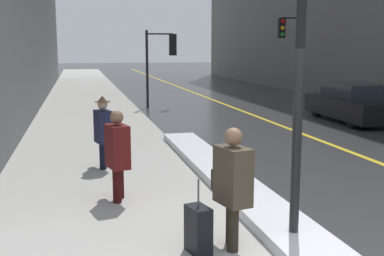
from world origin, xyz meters
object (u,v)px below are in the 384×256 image
(pedestrian_with_shoulder_bag, at_px, (232,182))
(rolling_suitcase, at_px, (198,230))
(parked_car_black, at_px, (356,103))
(lamp_post, at_px, (301,13))
(traffic_light_near, at_px, (164,52))
(pedestrian_in_glasses, at_px, (117,151))
(traffic_light_far, at_px, (290,39))
(pedestrian_nearside, at_px, (103,129))

(pedestrian_with_shoulder_bag, height_order, rolling_suitcase, pedestrian_with_shoulder_bag)
(parked_car_black, relative_size, rolling_suitcase, 4.62)
(pedestrian_with_shoulder_bag, bearing_deg, lamp_post, 70.24)
(traffic_light_near, xyz_separation_m, pedestrian_in_glasses, (-2.99, -12.51, -1.50))
(traffic_light_far, xyz_separation_m, rolling_suitcase, (-8.13, -15.20, -2.60))
(lamp_post, distance_m, traffic_light_near, 14.88)
(rolling_suitcase, bearing_deg, parked_car_black, 125.59)
(traffic_light_near, bearing_deg, pedestrian_with_shoulder_bag, -93.54)
(pedestrian_nearside, distance_m, parked_car_black, 10.04)
(traffic_light_near, xyz_separation_m, pedestrian_nearside, (-3.10, -10.23, -1.50))
(lamp_post, relative_size, pedestrian_in_glasses, 3.23)
(pedestrian_with_shoulder_bag, xyz_separation_m, pedestrian_in_glasses, (-1.24, 2.25, -0.02))
(pedestrian_nearside, bearing_deg, parked_car_black, 104.15)
(lamp_post, xyz_separation_m, traffic_light_near, (0.94, 14.84, -0.59))
(traffic_light_near, height_order, pedestrian_nearside, traffic_light_near)
(traffic_light_near, xyz_separation_m, rolling_suitcase, (-2.21, -14.84, -2.03))
(traffic_light_near, bearing_deg, pedestrian_in_glasses, -100.22)
(lamp_post, distance_m, pedestrian_nearside, 5.50)
(traffic_light_far, bearing_deg, pedestrian_with_shoulder_bag, 62.26)
(lamp_post, xyz_separation_m, pedestrian_in_glasses, (-2.05, 2.33, -2.09))
(traffic_light_far, distance_m, rolling_suitcase, 17.44)
(pedestrian_in_glasses, distance_m, pedestrian_nearside, 2.28)
(lamp_post, bearing_deg, traffic_light_far, 65.70)
(pedestrian_with_shoulder_bag, height_order, pedestrian_nearside, pedestrian_with_shoulder_bag)
(traffic_light_far, relative_size, rolling_suitcase, 4.22)
(traffic_light_near, relative_size, pedestrian_with_shoulder_bag, 2.10)
(pedestrian_with_shoulder_bag, bearing_deg, rolling_suitcase, -94.03)
(traffic_light_near, xyz_separation_m, parked_car_black, (5.75, -5.50, -1.71))
(traffic_light_far, height_order, parked_car_black, traffic_light_far)
(traffic_light_near, relative_size, pedestrian_in_glasses, 2.15)
(traffic_light_near, distance_m, pedestrian_nearside, 10.79)
(lamp_post, xyz_separation_m, traffic_light_far, (6.87, 15.21, -0.03))
(lamp_post, height_order, parked_car_black, lamp_post)
(parked_car_black, bearing_deg, pedestrian_in_glasses, 131.82)
(pedestrian_nearside, bearing_deg, rolling_suitcase, -2.95)
(rolling_suitcase, bearing_deg, pedestrian_with_shoulder_bag, 85.97)
(lamp_post, distance_m, rolling_suitcase, 2.91)
(traffic_light_far, distance_m, pedestrian_with_shoulder_bag, 17.09)
(pedestrian_in_glasses, distance_m, rolling_suitcase, 2.51)
(pedestrian_in_glasses, xyz_separation_m, parked_car_black, (8.74, 7.01, -0.21))
(traffic_light_near, distance_m, traffic_light_far, 5.97)
(lamp_post, relative_size, traffic_light_far, 1.22)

